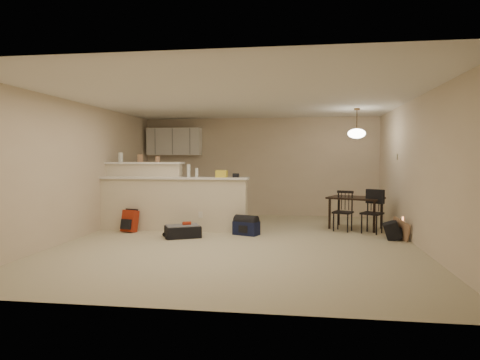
% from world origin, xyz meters
% --- Properties ---
extents(room, '(7.00, 7.02, 2.50)m').
position_xyz_m(room, '(0.00, 0.00, 1.25)').
color(room, '#BFB593').
rests_on(room, ground).
extents(breakfast_bar, '(3.08, 0.58, 1.39)m').
position_xyz_m(breakfast_bar, '(-1.76, 0.98, 0.61)').
color(breakfast_bar, beige).
rests_on(breakfast_bar, ground).
extents(upper_cabinets, '(1.40, 0.34, 0.70)m').
position_xyz_m(upper_cabinets, '(-2.20, 3.32, 1.90)').
color(upper_cabinets, white).
rests_on(upper_cabinets, room).
extents(kitchen_counter, '(1.80, 0.60, 0.90)m').
position_xyz_m(kitchen_counter, '(-2.00, 3.19, 0.45)').
color(kitchen_counter, white).
rests_on(kitchen_counter, ground).
extents(thermostat, '(0.02, 0.12, 0.12)m').
position_xyz_m(thermostat, '(2.98, 1.55, 1.50)').
color(thermostat, beige).
rests_on(thermostat, room).
extents(jar, '(0.10, 0.10, 0.20)m').
position_xyz_m(jar, '(-2.71, 1.12, 1.49)').
color(jar, silver).
rests_on(jar, breakfast_bar).
extents(cereal_box, '(0.10, 0.07, 0.16)m').
position_xyz_m(cereal_box, '(-2.27, 1.12, 1.47)').
color(cereal_box, '#9D7351').
rests_on(cereal_box, breakfast_bar).
extents(small_box, '(0.08, 0.06, 0.12)m').
position_xyz_m(small_box, '(-1.89, 1.12, 1.45)').
color(small_box, '#9D7351').
rests_on(small_box, breakfast_bar).
extents(bottle_a, '(0.07, 0.07, 0.26)m').
position_xyz_m(bottle_a, '(-1.18, 0.90, 1.22)').
color(bottle_a, silver).
rests_on(bottle_a, breakfast_bar).
extents(bottle_b, '(0.06, 0.06, 0.18)m').
position_xyz_m(bottle_b, '(-1.01, 0.90, 1.18)').
color(bottle_b, silver).
rests_on(bottle_b, breakfast_bar).
extents(bag_lump, '(0.22, 0.18, 0.14)m').
position_xyz_m(bag_lump, '(-0.50, 0.90, 1.16)').
color(bag_lump, '#9D7351').
rests_on(bag_lump, breakfast_bar).
extents(pouch, '(0.12, 0.10, 0.08)m').
position_xyz_m(pouch, '(-0.21, 0.90, 1.13)').
color(pouch, '#9D7351').
rests_on(pouch, breakfast_bar).
extents(dining_table, '(1.26, 1.08, 0.66)m').
position_xyz_m(dining_table, '(2.20, 1.63, 0.58)').
color(dining_table, black).
rests_on(dining_table, ground).
extents(pendant_lamp, '(0.36, 0.36, 0.62)m').
position_xyz_m(pendant_lamp, '(2.20, 1.63, 1.99)').
color(pendant_lamp, brown).
rests_on(pendant_lamp, room).
extents(dining_chair_near, '(0.46, 0.45, 0.81)m').
position_xyz_m(dining_chair_near, '(1.91, 1.31, 0.40)').
color(dining_chair_near, black).
rests_on(dining_chair_near, ground).
extents(dining_chair_far, '(0.49, 0.49, 0.84)m').
position_xyz_m(dining_chair_far, '(2.45, 1.12, 0.42)').
color(dining_chair_far, black).
rests_on(dining_chair_far, ground).
extents(suitcase, '(0.75, 0.65, 0.21)m').
position_xyz_m(suitcase, '(-1.10, 0.18, 0.11)').
color(suitcase, black).
rests_on(suitcase, ground).
extents(red_backpack, '(0.32, 0.25, 0.43)m').
position_xyz_m(red_backpack, '(-2.31, 0.61, 0.22)').
color(red_backpack, '#A22812').
rests_on(red_backpack, ground).
extents(navy_duffel, '(0.54, 0.41, 0.26)m').
position_xyz_m(navy_duffel, '(0.03, 0.61, 0.13)').
color(navy_duffel, '#101633').
rests_on(navy_duffel, ground).
extents(black_daypack, '(0.29, 0.38, 0.31)m').
position_xyz_m(black_daypack, '(2.71, 0.53, 0.16)').
color(black_daypack, black).
rests_on(black_daypack, ground).
extents(cardboard_sheet, '(0.21, 0.45, 0.36)m').
position_xyz_m(cardboard_sheet, '(2.85, 0.48, 0.18)').
color(cardboard_sheet, '#9D7351').
rests_on(cardboard_sheet, ground).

